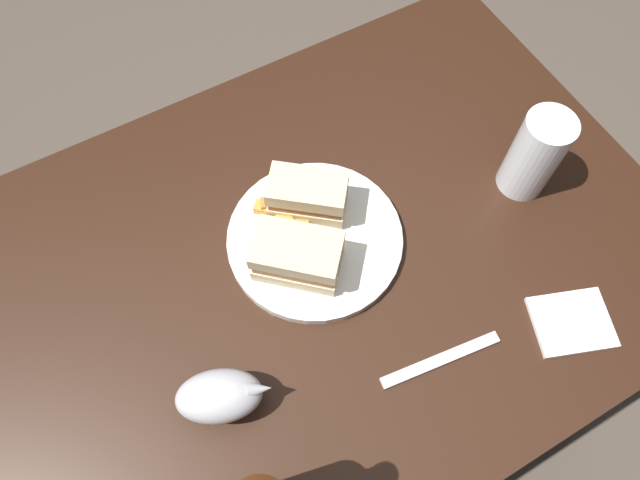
{
  "coord_description": "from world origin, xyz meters",
  "views": [
    {
      "loc": [
        0.18,
        0.31,
        1.57
      ],
      "look_at": [
        -0.0,
        -0.01,
        0.81
      ],
      "focal_mm": 32.05,
      "sensor_mm": 36.0,
      "label": 1
    }
  ],
  "objects_px": {
    "napkin": "(572,322)",
    "fork": "(440,360)",
    "sandwich_half_left": "(308,196)",
    "plate": "(316,239)",
    "sandwich_half_right": "(296,253)",
    "pint_glass": "(533,158)",
    "gravy_boat": "(220,396)"
  },
  "relations": [
    {
      "from": "napkin",
      "to": "fork",
      "type": "distance_m",
      "value": 0.2
    },
    {
      "from": "sandwich_half_left",
      "to": "fork",
      "type": "distance_m",
      "value": 0.31
    },
    {
      "from": "plate",
      "to": "sandwich_half_left",
      "type": "relative_size",
      "value": 2.05
    },
    {
      "from": "sandwich_half_right",
      "to": "napkin",
      "type": "bearing_deg",
      "value": 138.24
    },
    {
      "from": "sandwich_half_left",
      "to": "pint_glass",
      "type": "distance_m",
      "value": 0.35
    },
    {
      "from": "sandwich_half_left",
      "to": "napkin",
      "type": "xyz_separation_m",
      "value": [
        -0.24,
        0.35,
        -0.05
      ]
    },
    {
      "from": "sandwich_half_right",
      "to": "pint_glass",
      "type": "height_order",
      "value": "pint_glass"
    },
    {
      "from": "gravy_boat",
      "to": "fork",
      "type": "bearing_deg",
      "value": 161.66
    },
    {
      "from": "napkin",
      "to": "fork",
      "type": "bearing_deg",
      "value": -13.54
    },
    {
      "from": "pint_glass",
      "to": "sandwich_half_left",
      "type": "bearing_deg",
      "value": -19.94
    },
    {
      "from": "fork",
      "to": "pint_glass",
      "type": "bearing_deg",
      "value": -139.92
    },
    {
      "from": "plate",
      "to": "pint_glass",
      "type": "bearing_deg",
      "value": 168.72
    },
    {
      "from": "pint_glass",
      "to": "sandwich_half_right",
      "type": "bearing_deg",
      "value": -6.27
    },
    {
      "from": "plate",
      "to": "fork",
      "type": "relative_size",
      "value": 1.49
    },
    {
      "from": "gravy_boat",
      "to": "napkin",
      "type": "height_order",
      "value": "gravy_boat"
    },
    {
      "from": "sandwich_half_right",
      "to": "gravy_boat",
      "type": "bearing_deg",
      "value": 35.47
    },
    {
      "from": "sandwich_half_left",
      "to": "gravy_boat",
      "type": "xyz_separation_m",
      "value": [
        0.24,
        0.2,
        -0.01
      ]
    },
    {
      "from": "plate",
      "to": "gravy_boat",
      "type": "xyz_separation_m",
      "value": [
        0.22,
        0.15,
        0.04
      ]
    },
    {
      "from": "pint_glass",
      "to": "gravy_boat",
      "type": "distance_m",
      "value": 0.57
    },
    {
      "from": "gravy_boat",
      "to": "sandwich_half_right",
      "type": "bearing_deg",
      "value": -144.53
    },
    {
      "from": "plate",
      "to": "gravy_boat",
      "type": "height_order",
      "value": "gravy_boat"
    },
    {
      "from": "gravy_boat",
      "to": "plate",
      "type": "bearing_deg",
      "value": -145.76
    },
    {
      "from": "plate",
      "to": "sandwich_half_right",
      "type": "xyz_separation_m",
      "value": [
        0.05,
        0.03,
        0.04
      ]
    },
    {
      "from": "pint_glass",
      "to": "gravy_boat",
      "type": "relative_size",
      "value": 1.13
    },
    {
      "from": "sandwich_half_right",
      "to": "gravy_boat",
      "type": "xyz_separation_m",
      "value": [
        0.18,
        0.13,
        -0.01
      ]
    },
    {
      "from": "sandwich_half_right",
      "to": "fork",
      "type": "xyz_separation_m",
      "value": [
        -0.11,
        0.22,
        -0.05
      ]
    },
    {
      "from": "sandwich_half_left",
      "to": "napkin",
      "type": "relative_size",
      "value": 1.19
    },
    {
      "from": "fork",
      "to": "gravy_boat",
      "type": "bearing_deg",
      "value": -11.01
    },
    {
      "from": "plate",
      "to": "sandwich_half_right",
      "type": "distance_m",
      "value": 0.07
    },
    {
      "from": "sandwich_half_right",
      "to": "gravy_boat",
      "type": "distance_m",
      "value": 0.22
    },
    {
      "from": "pint_glass",
      "to": "napkin",
      "type": "height_order",
      "value": "pint_glass"
    },
    {
      "from": "pint_glass",
      "to": "fork",
      "type": "relative_size",
      "value": 0.84
    }
  ]
}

